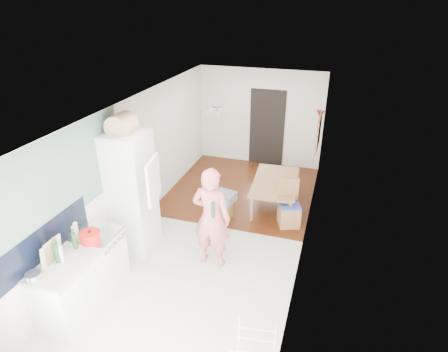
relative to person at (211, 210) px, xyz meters
The scene contains 31 objects.
room_shell 0.88m from the person, 102.70° to the left, with size 3.20×7.00×2.50m, color silver, non-canonical shape.
floor 1.35m from the person, 102.70° to the left, with size 3.20×7.00×0.01m, color #BAB59E.
wood_floor_overlay 2.89m from the person, 94.02° to the left, with size 3.20×3.30×0.01m, color #52280D.
sage_wall_panel 2.27m from the person, 146.85° to the right, with size 0.02×3.00×1.30m, color slate.
tile_splashback 2.47m from the person, 136.02° to the right, with size 0.02×1.90×0.50m, color black.
doorway_recess 4.32m from the person, 89.85° to the left, with size 0.90×0.04×2.00m, color black.
base_cabinet 2.35m from the person, 131.02° to the right, with size 0.60×0.90×0.86m, color white.
worktop 2.27m from the person, 131.02° to the right, with size 0.62×0.92×0.06m, color beige.
range_cooker 1.87m from the person, 147.14° to the right, with size 0.60×0.60×0.88m, color white.
cooker_top 1.78m from the person, 147.14° to the right, with size 0.60×0.60×0.04m, color silver.
fridge_housing 1.46m from the person, behind, with size 0.66×0.66×2.15m, color white.
fridge_door 1.02m from the person, 164.10° to the right, with size 0.56×0.04×0.70m, color white.
fridge_interior 1.26m from the person, behind, with size 0.02×0.52×0.66m, color white.
pinboard 3.11m from the person, 63.07° to the left, with size 0.03×0.90×0.70m, color tan.
pinboard_frame 3.11m from the person, 63.32° to the left, with size 0.01×0.94×0.74m, color brown.
wall_sconce 3.72m from the person, 68.26° to the left, with size 0.18×0.18×0.16m, color maroon.
person is the anchor object (origin of this frame).
dining_table 2.45m from the person, 72.92° to the left, with size 1.40×0.78×0.49m, color brown.
dining_chair 1.95m from the person, 55.20° to the left, with size 0.39×0.39×0.93m, color brown, non-canonical shape.
stool 1.61m from the person, 99.83° to the left, with size 0.31×0.31×0.41m, color brown, non-canonical shape.
grey_drape 1.46m from the person, 99.14° to the left, with size 0.41×0.41×0.18m, color slate.
bread_bin 1.94m from the person, behind, with size 0.42×0.39×0.22m, color #DBAB80, non-canonical shape.
red_casserole 1.84m from the person, 140.42° to the right, with size 0.28×0.28×0.17m, color red.
steel_pan 2.62m from the person, 128.11° to the right, with size 0.19×0.19×0.10m, color silver.
held_bottle 0.22m from the person, 62.61° to the right, with size 0.06×0.06×0.27m, color #17441D.
bottle_a 2.30m from the person, 132.69° to the right, with size 0.07×0.07×0.29m, color #17441D.
bottle_b 2.06m from the person, 138.13° to the right, with size 0.06×0.06×0.26m, color #17441D.
bottle_c 2.26m from the person, 133.23° to the right, with size 0.09×0.09×0.22m, color silver.
pepper_mill_front 2.02m from the person, 144.19° to the right, with size 0.06×0.06×0.23m, color #DBAB80.
pepper_mill_back 2.05m from the person, 142.81° to the right, with size 0.06×0.06×0.21m, color #DBAB80.
chopping_boards 2.36m from the person, 132.74° to the right, with size 0.04×0.27×0.37m, color #DBAB80, non-canonical shape.
Camera 1 is at (1.92, -5.64, 4.13)m, focal length 30.00 mm.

